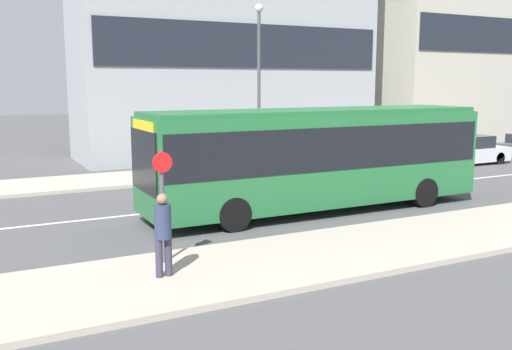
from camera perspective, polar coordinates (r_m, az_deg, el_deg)
The scene contains 9 objects.
ground_plane at distance 18.94m, azimuth -3.31°, elevation -3.05°, with size 120.00×120.00×0.00m, color #4F4F51.
sidewalk_near at distance 13.63m, azimuth 7.50°, elevation -7.75°, with size 44.00×3.50×0.13m.
sidewalk_far at distance 24.68m, azimuth -9.20°, elevation -0.12°, with size 44.00×3.50×0.13m.
lane_centerline at distance 18.94m, azimuth -3.31°, elevation -3.04°, with size 41.80×0.16×0.01m.
city_bus at distance 17.99m, azimuth 6.07°, elevation 2.24°, with size 11.11×2.64×3.21m.
parked_car_0 at distance 30.35m, azimuth 20.39°, elevation 2.30°, with size 4.19×1.82×1.42m.
pedestrian_near_stop at distance 11.64m, azimuth -9.28°, elevation -5.42°, with size 0.35×0.34×1.72m.
bus_stop_sign at distance 12.43m, azimuth -9.33°, elevation -2.18°, with size 0.44×0.12×2.49m.
street_lamp at distance 24.79m, azimuth 0.29°, elevation 10.30°, with size 0.36×0.36×7.17m.
Camera 1 is at (-7.47, -16.94, 4.03)m, focal length 40.00 mm.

